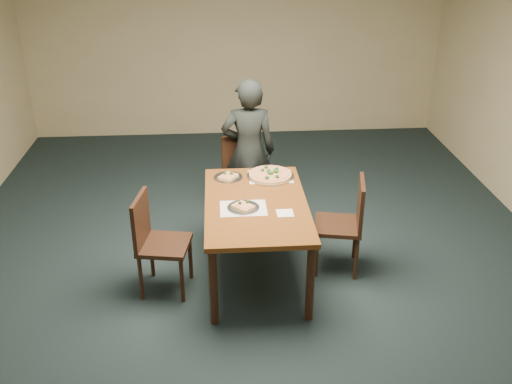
{
  "coord_description": "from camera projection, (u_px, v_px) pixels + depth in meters",
  "views": [
    {
      "loc": [
        -0.29,
        -4.3,
        3.04
      ],
      "look_at": [
        0.03,
        0.16,
        0.85
      ],
      "focal_mm": 40.0,
      "sensor_mm": 36.0,
      "label": 1
    }
  ],
  "objects": [
    {
      "name": "ground",
      "position": [
        254.0,
        283.0,
        5.2
      ],
      "size": [
        8.0,
        8.0,
        0.0
      ],
      "primitive_type": "plane",
      "color": "black",
      "rests_on": "ground"
    },
    {
      "name": "room_shell",
      "position": [
        254.0,
        99.0,
        4.44
      ],
      "size": [
        8.0,
        8.0,
        8.0
      ],
      "color": "tan",
      "rests_on": "ground"
    },
    {
      "name": "dining_table",
      "position": [
        256.0,
        211.0,
        5.06
      ],
      "size": [
        0.9,
        1.5,
        0.75
      ],
      "color": "#582E11",
      "rests_on": "ground"
    },
    {
      "name": "chair_far",
      "position": [
        244.0,
        172.0,
        6.17
      ],
      "size": [
        0.53,
        0.53,
        0.91
      ],
      "rotation": [
        0.0,
        0.0,
        0.3
      ],
      "color": "black",
      "rests_on": "ground"
    },
    {
      "name": "chair_left",
      "position": [
        155.0,
        238.0,
        4.92
      ],
      "size": [
        0.48,
        0.48,
        0.91
      ],
      "rotation": [
        0.0,
        0.0,
        1.4
      ],
      "color": "black",
      "rests_on": "ground"
    },
    {
      "name": "chair_right",
      "position": [
        347.0,
        220.0,
        5.21
      ],
      "size": [
        0.49,
        0.49,
        0.91
      ],
      "rotation": [
        0.0,
        0.0,
        -1.77
      ],
      "color": "black",
      "rests_on": "ground"
    },
    {
      "name": "diner",
      "position": [
        249.0,
        151.0,
        6.01
      ],
      "size": [
        0.58,
        0.39,
        1.56
      ],
      "primitive_type": "imported",
      "rotation": [
        0.0,
        0.0,
        3.12
      ],
      "color": "black",
      "rests_on": "ground"
    },
    {
      "name": "placemat_main",
      "position": [
        270.0,
        177.0,
        5.5
      ],
      "size": [
        0.42,
        0.32,
        0.0
      ],
      "primitive_type": "cube",
      "color": "white",
      "rests_on": "dining_table"
    },
    {
      "name": "placemat_near",
      "position": [
        243.0,
        208.0,
        4.91
      ],
      "size": [
        0.4,
        0.3,
        0.0
      ],
      "primitive_type": "cube",
      "color": "white",
      "rests_on": "dining_table"
    },
    {
      "name": "pizza_pan",
      "position": [
        270.0,
        174.0,
        5.49
      ],
      "size": [
        0.45,
        0.45,
        0.07
      ],
      "color": "silver",
      "rests_on": "dining_table"
    },
    {
      "name": "slice_plate_near",
      "position": [
        243.0,
        207.0,
        4.91
      ],
      "size": [
        0.28,
        0.28,
        0.06
      ],
      "color": "silver",
      "rests_on": "dining_table"
    },
    {
      "name": "slice_plate_far",
      "position": [
        228.0,
        177.0,
        5.47
      ],
      "size": [
        0.28,
        0.28,
        0.06
      ],
      "color": "silver",
      "rests_on": "dining_table"
    },
    {
      "name": "napkin",
      "position": [
        285.0,
        213.0,
        4.83
      ],
      "size": [
        0.14,
        0.14,
        0.01
      ],
      "primitive_type": "cube",
      "rotation": [
        0.0,
        0.0,
        0.01
      ],
      "color": "white",
      "rests_on": "dining_table"
    }
  ]
}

